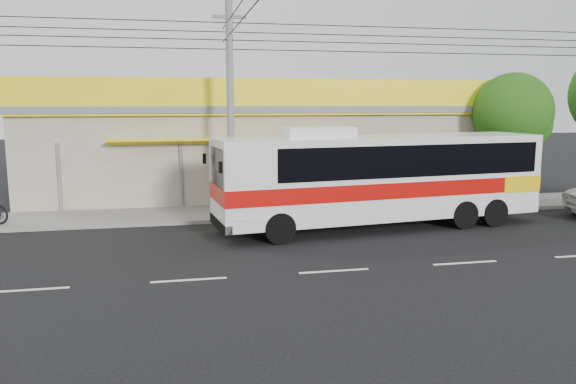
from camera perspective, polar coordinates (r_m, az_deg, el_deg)
name	(u,v)px	position (r m, az deg, el deg)	size (l,w,h in m)	color
ground	(312,249)	(18.20, 2.49, -5.76)	(120.00, 120.00, 0.00)	black
sidewalk	(278,211)	(23.90, -1.00, -1.97)	(30.00, 3.20, 0.15)	slate
lane_markings	(334,271)	(15.88, 4.69, -8.02)	(50.00, 0.12, 0.01)	silver
storefront_building	(258,149)	(29.01, -3.04, 4.42)	(22.60, 9.20, 5.70)	gray
coach_bus	(386,174)	(21.18, 9.88, 1.85)	(12.59, 4.06, 3.81)	silver
utility_pole	(229,35)	(22.42, -5.99, 15.62)	(34.00, 14.00, 8.77)	slate
tree_near	(515,115)	(28.33, 22.10, 7.26)	(3.64, 3.64, 6.03)	#372516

